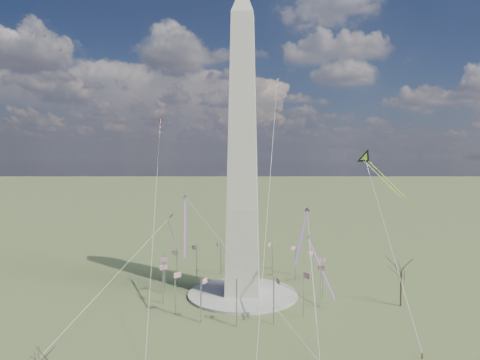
# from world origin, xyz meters

# --- Properties ---
(ground) EXTENTS (2000.00, 2000.00, 0.00)m
(ground) POSITION_xyz_m (0.00, 0.00, 0.00)
(ground) COLOR #405128
(ground) RESTS_ON ground
(plaza) EXTENTS (36.00, 36.00, 0.80)m
(plaza) POSITION_xyz_m (0.00, 0.00, 0.40)
(plaza) COLOR #AFAAA0
(plaza) RESTS_ON ground
(washington_monument) EXTENTS (15.56, 15.56, 100.00)m
(washington_monument) POSITION_xyz_m (0.00, 0.00, 47.95)
(washington_monument) COLOR beige
(washington_monument) RESTS_ON plaza
(flagpole_ring) EXTENTS (54.40, 54.40, 13.00)m
(flagpole_ring) POSITION_xyz_m (-0.00, -0.00, 7.27)
(flagpole_ring) COLOR #ADB0B4
(flagpole_ring) RESTS_ON ground
(tree_near) EXTENTS (9.22, 9.22, 16.14)m
(tree_near) POSITION_xyz_m (48.79, -6.86, 11.51)
(tree_near) COLOR #4B3E2E
(tree_near) RESTS_ON ground
(tree_far) EXTENTS (5.25, 5.25, 9.18)m
(tree_far) POSITION_xyz_m (-35.36, -59.70, 6.54)
(tree_far) COLOR #4B3E2E
(tree_far) RESTS_ON ground
(person_east) EXTENTS (0.58, 0.41, 1.48)m
(person_east) POSITION_xyz_m (43.08, -41.80, 0.74)
(person_east) COLOR gray
(person_east) RESTS_ON ground
(kite_delta_black) EXTENTS (13.71, 17.88, 15.34)m
(kite_delta_black) POSITION_xyz_m (42.11, 11.38, 44.43)
(kite_delta_black) COLOR black
(kite_delta_black) RESTS_ON ground
(kite_diamond_purple) EXTENTS (2.18, 3.24, 9.61)m
(kite_diamond_purple) POSITION_xyz_m (-25.20, 5.53, 24.05)
(kite_diamond_purple) COLOR navy
(kite_diamond_purple) RESTS_ON ground
(kite_streamer_left) EXTENTS (5.63, 18.42, 12.84)m
(kite_streamer_left) POSITION_xyz_m (18.07, -19.42, 25.43)
(kite_streamer_left) COLOR red
(kite_streamer_left) RESTS_ON ground
(kite_streamer_mid) EXTENTS (5.64, 22.88, 15.83)m
(kite_streamer_mid) POSITION_xyz_m (-17.33, -8.52, 27.18)
(kite_streamer_mid) COLOR red
(kite_streamer_mid) RESTS_ON ground
(kite_streamer_right) EXTENTS (7.30, 22.01, 15.45)m
(kite_streamer_right) POSITION_xyz_m (24.17, 0.51, 12.88)
(kite_streamer_right) COLOR red
(kite_streamer_right) RESTS_ON ground
(kite_small_red) EXTENTS (1.51, 2.29, 4.92)m
(kite_small_red) POSITION_xyz_m (-35.84, 34.63, 60.06)
(kite_small_red) COLOR red
(kite_small_red) RESTS_ON ground
(kite_small_white) EXTENTS (1.65, 1.50, 4.56)m
(kite_small_white) POSITION_xyz_m (11.82, 44.06, 77.42)
(kite_small_white) COLOR white
(kite_small_white) RESTS_ON ground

